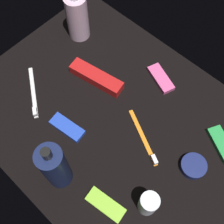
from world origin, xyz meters
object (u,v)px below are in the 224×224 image
at_px(lotion_bottle, 55,167).
at_px(deodorant_stick, 148,204).
at_px(bodywash_bottle, 77,17).
at_px(toothpaste_box_red, 96,77).
at_px(snack_bar_lime, 106,205).
at_px(snack_bar_pink, 161,78).
at_px(cream_tin_left, 193,166).
at_px(snack_bar_blue, 67,127).
at_px(toothbrush_white, 33,94).
at_px(toothbrush_orange, 144,140).
at_px(snack_bar_green, 222,144).

xyz_separation_m(lotion_bottle, deodorant_stick, (-0.22, -0.10, -0.05)).
relative_size(bodywash_bottle, toothpaste_box_red, 1.02).
relative_size(snack_bar_lime, snack_bar_pink, 1.00).
relative_size(lotion_bottle, snack_bar_pink, 2.00).
xyz_separation_m(snack_bar_lime, cream_tin_left, (-0.10, -0.23, 0.00)).
xyz_separation_m(bodywash_bottle, snack_bar_blue, (-0.23, 0.27, -0.07)).
xyz_separation_m(deodorant_stick, cream_tin_left, (-0.03, -0.16, -0.03)).
bearing_deg(snack_bar_pink, toothpaste_box_red, 64.04).
distance_m(deodorant_stick, snack_bar_pink, 0.39).
bearing_deg(bodywash_bottle, toothpaste_box_red, 151.46).
bearing_deg(toothbrush_white, lotion_bottle, 155.51).
bearing_deg(toothbrush_white, toothbrush_orange, -160.93).
relative_size(bodywash_bottle, deodorant_stick, 2.03).
relative_size(lotion_bottle, snack_bar_blue, 2.00).
bearing_deg(bodywash_bottle, snack_bar_blue, 130.06).
height_order(lotion_bottle, toothpaste_box_red, lotion_bottle).
relative_size(toothpaste_box_red, cream_tin_left, 2.50).
bearing_deg(snack_bar_blue, cream_tin_left, -162.63).
xyz_separation_m(lotion_bottle, toothbrush_white, (0.25, -0.11, -0.09)).
height_order(toothpaste_box_red, cream_tin_left, toothpaste_box_red).
height_order(lotion_bottle, cream_tin_left, lotion_bottle).
relative_size(deodorant_stick, snack_bar_green, 0.85).
bearing_deg(snack_bar_lime, bodywash_bottle, -45.30).
bearing_deg(snack_bar_green, toothpaste_box_red, 39.68).
height_order(lotion_bottle, toothbrush_white, lotion_bottle).
relative_size(deodorant_stick, snack_bar_lime, 0.85).
xyz_separation_m(bodywash_bottle, toothbrush_orange, (-0.41, 0.15, -0.08)).
distance_m(bodywash_bottle, toothbrush_orange, 0.45).
xyz_separation_m(deodorant_stick, toothbrush_white, (0.46, -0.01, -0.04)).
xyz_separation_m(lotion_bottle, toothpaste_box_red, (0.14, -0.28, -0.08)).
bearing_deg(toothbrush_white, snack_bar_green, -153.22).
height_order(toothbrush_orange, toothpaste_box_red, toothpaste_box_red).
xyz_separation_m(toothbrush_orange, cream_tin_left, (-0.15, -0.03, 0.00)).
height_order(deodorant_stick, cream_tin_left, deodorant_stick).
xyz_separation_m(bodywash_bottle, toothbrush_white, (-0.07, 0.27, -0.08)).
bearing_deg(lotion_bottle, toothpaste_box_red, -63.20).
bearing_deg(snack_bar_lime, toothbrush_white, -20.15).
bearing_deg(toothbrush_orange, bodywash_bottle, -19.50).
relative_size(snack_bar_green, snack_bar_lime, 1.00).
xyz_separation_m(toothbrush_orange, toothbrush_white, (0.34, 0.12, 0.00)).
distance_m(snack_bar_blue, cream_tin_left, 0.37).
height_order(bodywash_bottle, deodorant_stick, bodywash_bottle).
height_order(lotion_bottle, snack_bar_green, lotion_bottle).
bearing_deg(snack_bar_lime, toothpaste_box_red, -49.92).
height_order(bodywash_bottle, toothbrush_white, bodywash_bottle).
height_order(snack_bar_green, snack_bar_pink, same).
distance_m(lotion_bottle, cream_tin_left, 0.37).
distance_m(toothbrush_white, toothpaste_box_red, 0.20).
height_order(toothbrush_orange, snack_bar_blue, toothbrush_orange).
bearing_deg(deodorant_stick, snack_bar_lime, 41.56).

